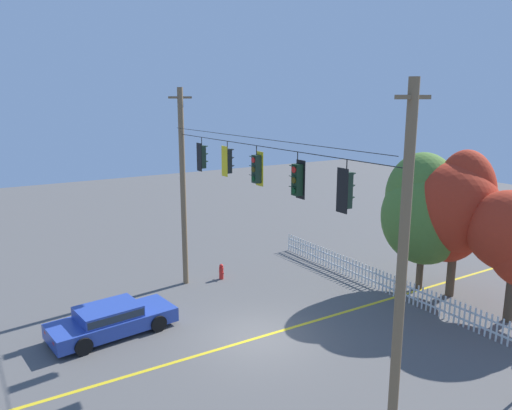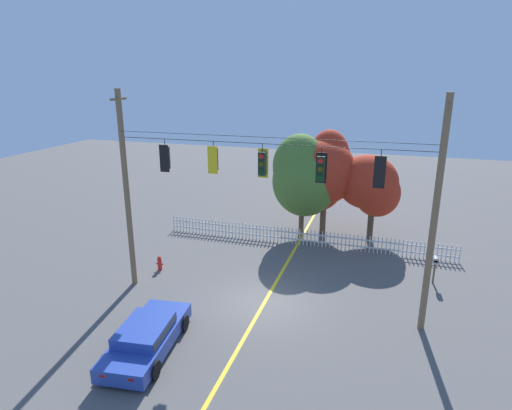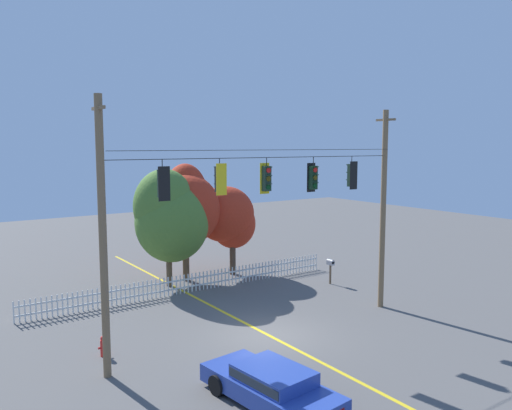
% 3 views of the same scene
% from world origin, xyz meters
% --- Properties ---
extents(ground, '(80.00, 80.00, 0.00)m').
position_xyz_m(ground, '(0.00, 0.00, 0.00)').
color(ground, '#565451').
extents(lane_centerline_stripe, '(0.16, 36.00, 0.01)m').
position_xyz_m(lane_centerline_stripe, '(0.00, 0.00, 0.00)').
color(lane_centerline_stripe, gold).
rests_on(lane_centerline_stripe, ground).
extents(signal_support_span, '(13.43, 1.10, 9.24)m').
position_xyz_m(signal_support_span, '(0.00, -0.00, 4.72)').
color(signal_support_span, brown).
rests_on(signal_support_span, ground).
extents(traffic_signal_northbound_primary, '(0.43, 0.38, 1.42)m').
position_xyz_m(traffic_signal_northbound_primary, '(-4.47, -0.01, 6.34)').
color(traffic_signal_northbound_primary, black).
extents(traffic_signal_southbound_primary, '(0.43, 0.38, 1.34)m').
position_xyz_m(traffic_signal_southbound_primary, '(-2.22, -0.01, 6.40)').
color(traffic_signal_southbound_primary, black).
extents(traffic_signal_northbound_secondary, '(0.43, 0.38, 1.42)m').
position_xyz_m(traffic_signal_northbound_secondary, '(-0.11, 0.01, 6.35)').
color(traffic_signal_northbound_secondary, black).
extents(traffic_signal_eastbound_side, '(0.43, 0.38, 1.47)m').
position_xyz_m(traffic_signal_eastbound_side, '(2.27, 0.01, 6.30)').
color(traffic_signal_eastbound_side, black).
extents(traffic_signal_westbound_side, '(0.43, 0.38, 1.45)m').
position_xyz_m(traffic_signal_westbound_side, '(4.49, -0.01, 6.33)').
color(traffic_signal_westbound_side, black).
extents(white_picket_fence, '(17.21, 0.06, 0.98)m').
position_xyz_m(white_picket_fence, '(0.34, 7.30, 0.50)').
color(white_picket_fence, silver).
rests_on(white_picket_fence, ground).
extents(autumn_maple_near_fence, '(4.04, 3.81, 6.40)m').
position_xyz_m(autumn_maple_near_fence, '(-0.11, 8.89, 3.82)').
color(autumn_maple_near_fence, brown).
rests_on(autumn_maple_near_fence, ground).
extents(autumn_maple_mid, '(4.06, 3.75, 6.62)m').
position_xyz_m(autumn_maple_mid, '(0.98, 9.50, 4.04)').
color(autumn_maple_mid, brown).
rests_on(autumn_maple_mid, ground).
extents(parked_car, '(2.38, 4.82, 1.15)m').
position_xyz_m(parked_car, '(-3.19, -4.55, 0.61)').
color(parked_car, '#28429E').
rests_on(parked_car, ground).
extents(fire_hydrant, '(0.38, 0.22, 0.77)m').
position_xyz_m(fire_hydrant, '(-6.16, 1.71, 0.38)').
color(fire_hydrant, red).
rests_on(fire_hydrant, ground).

